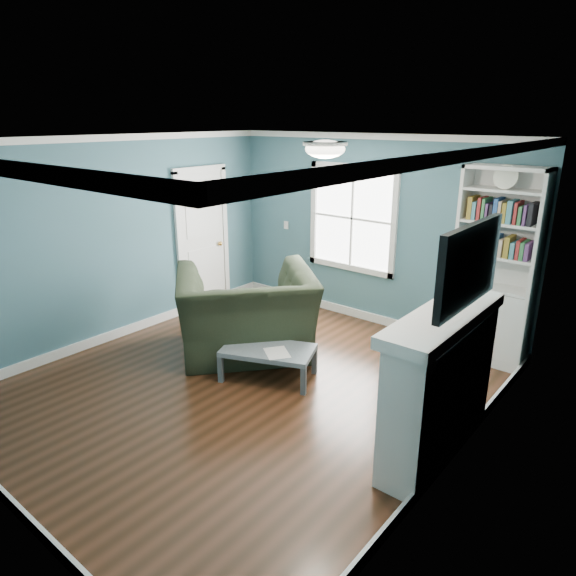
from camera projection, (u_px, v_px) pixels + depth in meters
The scene contains 13 objects.
floor at pixel (248, 385), 5.63m from camera, with size 5.00×5.00×0.00m, color black.
room_walls at pixel (244, 245), 5.13m from camera, with size 5.00×5.00×5.00m.
trim at pixel (245, 278), 5.24m from camera, with size 4.50×5.00×2.60m.
window at pixel (352, 218), 7.17m from camera, with size 1.40×0.06×1.50m.
bookshelf at pixel (493, 287), 5.96m from camera, with size 0.90×0.35×2.31m.
fireplace at pixel (441, 387), 4.32m from camera, with size 0.44×1.58×1.30m.
tv at pixel (469, 265), 3.91m from camera, with size 0.06×1.10×0.65m, color black.
door at pixel (203, 239), 7.65m from camera, with size 0.12×0.98×2.17m.
ceiling_fixture at pixel (325, 148), 4.35m from camera, with size 0.38×0.38×0.15m.
light_switch at pixel (286, 225), 7.97m from camera, with size 0.08×0.01×0.12m, color white.
recliner at pixel (246, 299), 6.20m from camera, with size 1.61×1.04×1.40m, color black.
coffee_table at pixel (268, 352), 5.70m from camera, with size 1.13×0.89×0.36m.
paper_sheet at pixel (277, 353), 5.57m from camera, with size 0.24×0.31×0.00m, color white.
Camera 1 is at (3.51, -3.59, 2.80)m, focal length 32.00 mm.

